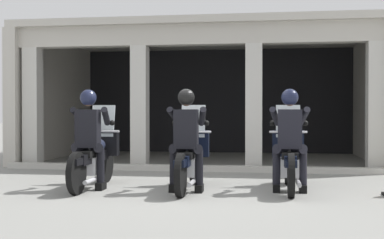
% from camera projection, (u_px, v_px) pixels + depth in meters
% --- Properties ---
extents(ground_plane, '(80.00, 80.00, 0.00)m').
position_uv_depth(ground_plane, '(209.00, 170.00, 11.16)').
color(ground_plane, gray).
extents(station_building, '(8.60, 5.25, 3.28)m').
position_uv_depth(station_building, '(210.00, 80.00, 13.95)').
color(station_building, black).
rests_on(station_building, ground).
extents(kerb_strip, '(8.10, 0.24, 0.12)m').
position_uv_depth(kerb_strip, '(193.00, 168.00, 10.88)').
color(kerb_strip, '#B7B5AD').
rests_on(kerb_strip, ground).
extents(motorcycle_left, '(0.62, 2.04, 1.35)m').
position_uv_depth(motorcycle_left, '(95.00, 157.00, 8.57)').
color(motorcycle_left, black).
rests_on(motorcycle_left, ground).
extents(police_officer_left, '(0.63, 0.61, 1.58)m').
position_uv_depth(police_officer_left, '(89.00, 130.00, 8.28)').
color(police_officer_left, black).
rests_on(police_officer_left, ground).
extents(motorcycle_center, '(0.62, 2.04, 1.35)m').
position_uv_depth(motorcycle_center, '(189.00, 158.00, 8.33)').
color(motorcycle_center, black).
rests_on(motorcycle_center, ground).
extents(police_officer_center, '(0.63, 0.61, 1.58)m').
position_uv_depth(police_officer_center, '(186.00, 131.00, 8.04)').
color(police_officer_center, black).
rests_on(police_officer_center, ground).
extents(motorcycle_right, '(0.62, 2.04, 1.35)m').
position_uv_depth(motorcycle_right, '(289.00, 158.00, 8.31)').
color(motorcycle_right, black).
rests_on(motorcycle_right, ground).
extents(police_officer_right, '(0.63, 0.61, 1.58)m').
position_uv_depth(police_officer_right, '(290.00, 131.00, 8.02)').
color(police_officer_right, black).
rests_on(police_officer_right, ground).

